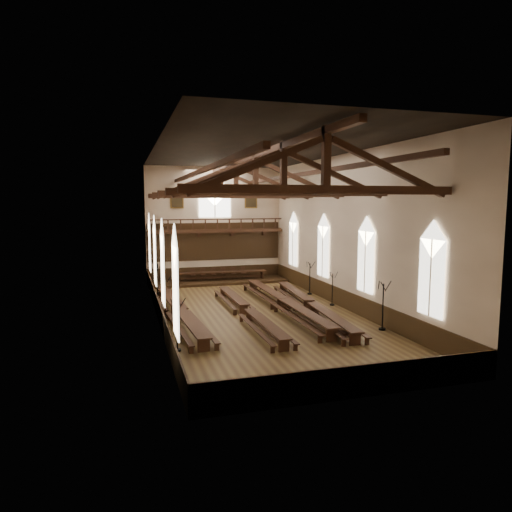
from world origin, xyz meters
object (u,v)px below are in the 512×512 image
(refectory_row_c, at_px, (284,301))
(high_table, at_px, (220,273))
(refectory_row_a, at_px, (177,309))
(candelabrum_right_far, at_px, (310,284))
(candelabrum_left_near, at_px, (177,335))
(candelabrum_left_mid, at_px, (165,305))
(candelabrum_right_near, at_px, (383,315))
(candelabrum_left_far, at_px, (158,288))
(refectory_row_d, at_px, (311,304))
(refectory_row_b, at_px, (247,310))
(dais, at_px, (220,281))
(candelabrum_right_mid, at_px, (332,295))

(refectory_row_c, bearing_deg, high_table, 99.28)
(refectory_row_a, distance_m, candelabrum_right_far, 11.23)
(high_table, xyz_separation_m, candelabrum_left_near, (-5.68, -17.41, -0.08))
(refectory_row_a, bearing_deg, high_table, 65.81)
(candelabrum_left_mid, bearing_deg, candelabrum_right_near, -27.82)
(high_table, relative_size, candelabrum_left_far, 2.99)
(candelabrum_right_near, relative_size, candelabrum_right_far, 1.08)
(refectory_row_d, bearing_deg, refectory_row_b, -178.31)
(dais, height_order, candelabrum_right_near, candelabrum_right_near)
(refectory_row_c, distance_m, candelabrum_left_near, 9.78)
(candelabrum_left_near, height_order, candelabrum_left_mid, candelabrum_left_mid)
(dais, distance_m, high_table, 0.74)
(refectory_row_a, height_order, candelabrum_right_far, candelabrum_right_far)
(refectory_row_b, bearing_deg, candelabrum_right_near, -36.09)
(dais, xyz_separation_m, candelabrum_right_near, (5.42, -16.96, 0.71))
(dais, relative_size, candelabrum_right_mid, 4.97)
(candelabrum_left_mid, relative_size, candelabrum_left_far, 0.98)
(refectory_row_b, bearing_deg, candelabrum_left_mid, 165.54)
(refectory_row_d, bearing_deg, refectory_row_c, 143.81)
(high_table, xyz_separation_m, candelabrum_left_mid, (-5.68, -11.11, -0.05))
(refectory_row_b, distance_m, candelabrum_left_mid, 4.91)
(refectory_row_c, height_order, candelabrum_right_far, candelabrum_right_far)
(candelabrum_left_mid, bearing_deg, high_table, 62.91)
(candelabrum_left_near, bearing_deg, candelabrum_right_near, 2.30)
(refectory_row_c, bearing_deg, candelabrum_right_near, -58.33)
(candelabrum_left_far, distance_m, candelabrum_right_far, 11.21)
(candelabrum_right_mid, bearing_deg, refectory_row_d, -145.45)
(candelabrum_right_mid, bearing_deg, candelabrum_left_mid, -178.10)
(candelabrum_left_far, relative_size, candelabrum_right_mid, 1.18)
(dais, bearing_deg, refectory_row_b, -94.36)
(candelabrum_right_mid, xyz_separation_m, candelabrum_right_far, (-0.00, 3.86, 0.06))
(candelabrum_left_near, bearing_deg, dais, 71.92)
(dais, distance_m, candelabrum_right_near, 17.82)
(refectory_row_c, bearing_deg, dais, 99.28)
(refectory_row_a, relative_size, high_table, 1.78)
(refectory_row_c, distance_m, candelabrum_left_mid, 7.50)
(high_table, distance_m, candelabrum_right_far, 8.76)
(candelabrum_right_mid, bearing_deg, refectory_row_b, -165.96)
(refectory_row_c, distance_m, dais, 11.29)
(refectory_row_d, bearing_deg, refectory_row_a, 172.36)
(candelabrum_right_near, bearing_deg, dais, 107.71)
(refectory_row_c, relative_size, candelabrum_right_near, 5.46)
(refectory_row_a, relative_size, candelabrum_right_far, 5.76)
(candelabrum_left_near, distance_m, candelabrum_right_near, 11.11)
(refectory_row_b, distance_m, refectory_row_c, 3.01)
(candelabrum_left_mid, distance_m, candelabrum_right_near, 12.55)
(refectory_row_b, height_order, high_table, high_table)
(dais, xyz_separation_m, candelabrum_left_mid, (-5.68, -11.11, 0.70))
(refectory_row_d, distance_m, candelabrum_right_far, 5.74)
(refectory_row_d, relative_size, high_table, 1.78)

